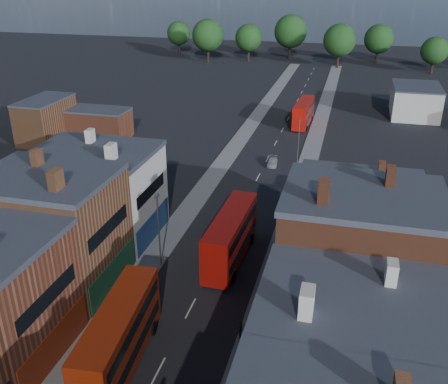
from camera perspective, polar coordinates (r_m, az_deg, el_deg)
The scene contains 10 objects.
pavement_west at distance 69.89m, azimuth -2.27°, elevation 0.42°, with size 3.00×200.00×0.12m, color gray.
pavement_east at distance 67.56m, azimuth 8.35°, elevation -0.71°, with size 3.00×200.00×0.12m, color gray.
lamp_post_2 at distance 50.54m, azimuth -7.48°, elevation -3.85°, with size 0.25×0.70×8.12m.
lamp_post_3 at distance 75.23m, azimuth 8.51°, elevation 5.74°, with size 0.25×0.70×8.12m.
bus_0 at distance 40.23m, azimuth -11.90°, elevation -15.83°, with size 3.85×12.32×5.24m.
bus_1 at distance 52.16m, azimuth 0.77°, elevation -5.01°, with size 3.35×12.26×5.26m.
bus_2 at distance 98.97m, azimuth 9.07°, elevation 8.97°, with size 3.22×11.18×4.78m.
car_2 at distance 59.66m, azimuth -0.17°, elevation -3.43°, with size 1.96×4.26×1.18m, color black.
car_3 at distance 78.46m, azimuth 5.55°, elevation 3.45°, with size 1.49×3.66×1.06m, color #BDBDBD.
ped_3 at distance 42.97m, azimuth 1.90°, elevation -15.41°, with size 0.98×0.45×1.68m, color #4F4943.
Camera 1 is at (12.31, -11.01, 28.48)m, focal length 40.00 mm.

